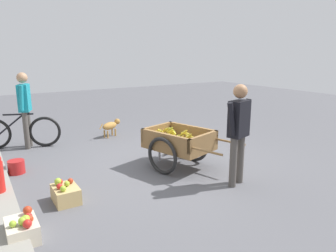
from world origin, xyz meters
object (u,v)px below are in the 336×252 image
object	(u,v)px
plastic_bucket	(16,167)
mixed_fruit_crate	(23,229)
bicycle	(20,132)
apple_crate	(65,193)
cyclist_person	(25,103)
vendor_person	(239,126)
fruit_cart	(179,143)
dog	(111,126)

from	to	relation	value
plastic_bucket	mixed_fruit_crate	size ratio (longest dim) A/B	0.61
bicycle	plastic_bucket	bearing A→B (deg)	169.75
apple_crate	mixed_fruit_crate	xyz separation A→B (m)	(-0.68, 0.63, 0.01)
apple_crate	cyclist_person	bearing A→B (deg)	0.21
bicycle	vendor_person	bearing A→B (deg)	-146.38
fruit_cart	apple_crate	distance (m)	2.12
apple_crate	mixed_fruit_crate	bearing A→B (deg)	136.99
fruit_cart	bicycle	bearing A→B (deg)	39.00
fruit_cart	plastic_bucket	size ratio (longest dim) A/B	6.66
fruit_cart	apple_crate	bearing A→B (deg)	98.43
plastic_bucket	apple_crate	xyz separation A→B (m)	(-1.51, -0.43, 0.01)
fruit_cart	mixed_fruit_crate	size ratio (longest dim) A/B	4.09
apple_crate	mixed_fruit_crate	distance (m)	0.93
dog	apple_crate	distance (m)	3.45
apple_crate	plastic_bucket	bearing A→B (deg)	16.03
vendor_person	bicycle	bearing A→B (deg)	33.62
plastic_bucket	cyclist_person	bearing A→B (deg)	-15.78
cyclist_person	fruit_cart	bearing A→B (deg)	-142.31
cyclist_person	apple_crate	bearing A→B (deg)	-179.79
vendor_person	cyclist_person	xyz separation A→B (m)	(3.80, 2.42, 0.03)
cyclist_person	apple_crate	xyz separation A→B (m)	(-3.00, -0.01, -0.83)
bicycle	plastic_bucket	xyz separation A→B (m)	(-1.55, 0.28, -0.24)
fruit_cart	mixed_fruit_crate	xyz separation A→B (m)	(-0.99, 2.71, -0.31)
vendor_person	plastic_bucket	size ratio (longest dim) A/B	5.76
fruit_cart	vendor_person	size ratio (longest dim) A/B	1.16
apple_crate	fruit_cart	bearing A→B (deg)	-81.57
cyclist_person	plastic_bucket	xyz separation A→B (m)	(-1.49, 0.42, -0.84)
bicycle	apple_crate	world-z (taller)	bicycle
bicycle	dog	world-z (taller)	bicycle
vendor_person	plastic_bucket	world-z (taller)	vendor_person
fruit_cart	cyclist_person	world-z (taller)	cyclist_person
bicycle	cyclist_person	bearing A→B (deg)	-110.25
bicycle	cyclist_person	world-z (taller)	cyclist_person
cyclist_person	dog	bearing A→B (deg)	-92.58
fruit_cart	mixed_fruit_crate	distance (m)	2.90
dog	plastic_bucket	size ratio (longest dim) A/B	2.31
vendor_person	dog	distance (m)	3.81
vendor_person	cyclist_person	world-z (taller)	cyclist_person
apple_crate	mixed_fruit_crate	world-z (taller)	same
vendor_person	bicycle	distance (m)	4.66
bicycle	apple_crate	xyz separation A→B (m)	(-3.06, -0.15, -0.23)
fruit_cart	dog	distance (m)	2.63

